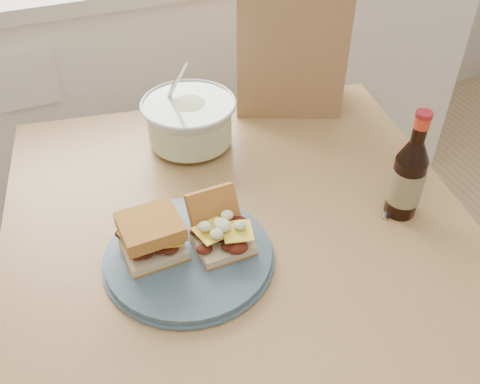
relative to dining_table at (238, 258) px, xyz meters
name	(u,v)px	position (x,y,z in m)	size (l,w,h in m)	color
cabinet_run	(128,96)	(-0.02, 1.00, -0.15)	(2.50, 0.64, 0.94)	white
dining_table	(238,258)	(0.00, 0.00, 0.00)	(1.00, 1.00, 0.73)	#A88A4F
plate	(189,256)	(-0.12, -0.06, 0.12)	(0.29, 0.29, 0.02)	#415969
sandwich_left	(152,236)	(-0.17, -0.04, 0.16)	(0.11, 0.10, 0.07)	beige
sandwich_right	(220,228)	(-0.06, -0.05, 0.15)	(0.10, 0.13, 0.08)	beige
coleslaw_bowl	(190,123)	(-0.01, 0.27, 0.16)	(0.21, 0.21, 0.21)	silver
beer_bottle	(408,177)	(0.30, -0.10, 0.19)	(0.06, 0.06, 0.22)	black
knife	(409,188)	(0.36, -0.05, 0.11)	(0.15, 0.10, 0.01)	silver
paper_bag	(290,40)	(0.28, 0.36, 0.27)	(0.25, 0.16, 0.33)	#A57150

